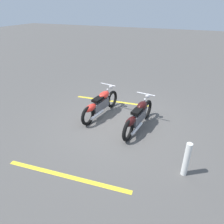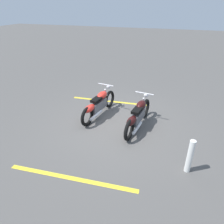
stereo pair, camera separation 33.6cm
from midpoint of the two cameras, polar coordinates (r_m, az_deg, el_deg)
name	(u,v)px [view 1 (the left image)]	position (r m, az deg, el deg)	size (l,w,h in m)	color
ground_plane	(117,124)	(7.01, 2.66, -3.25)	(60.00, 60.00, 0.00)	#514F4C
motorcycle_bright_foreground	(100,104)	(7.28, -2.04, 2.18)	(2.22, 0.64, 1.04)	black
motorcycle_dark_foreground	(138,116)	(6.57, 8.76, -1.20)	(2.23, 0.62, 1.04)	black
bollard_post	(186,159)	(5.20, 21.86, -12.23)	(0.14, 0.14, 0.90)	white
parking_stripe_near	(113,101)	(8.58, 1.35, 3.03)	(3.20, 0.12, 0.01)	yellow
parking_stripe_mid	(67,176)	(5.18, -10.67, -17.22)	(3.20, 0.12, 0.01)	yellow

